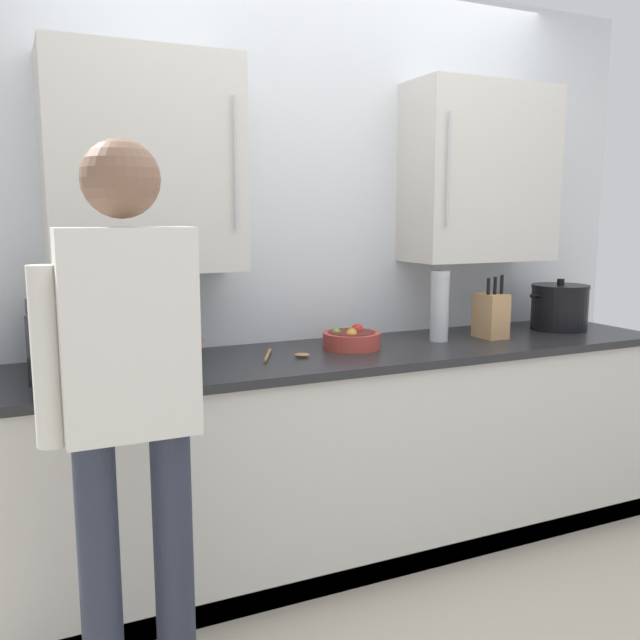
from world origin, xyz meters
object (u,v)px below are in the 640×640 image
wooden_spoon (285,355)px  knife_block (491,315)px  thermos_flask (440,306)px  microwave_oven (94,337)px  fruit_bowl (352,339)px  stock_pot (559,307)px  person_figure (129,397)px

wooden_spoon → knife_block: bearing=0.5°
wooden_spoon → thermos_flask: bearing=3.0°
microwave_oven → fruit_bowl: size_ratio=2.86×
thermos_flask → fruit_bowl: size_ratio=1.29×
stock_pot → thermos_flask: thermos_flask is taller
wooden_spoon → fruit_bowl: 0.34m
stock_pot → thermos_flask: size_ratio=1.16×
knife_block → stock_pot: knife_block is taller
microwave_oven → thermos_flask: thermos_flask is taller
thermos_flask → wooden_spoon: bearing=-177.0°
microwave_oven → knife_block: (1.78, -0.04, -0.02)m
stock_pot → person_figure: bearing=-161.0°
microwave_oven → person_figure: person_figure is taller
wooden_spoon → knife_block: (1.05, 0.01, 0.10)m
wooden_spoon → person_figure: bearing=-135.5°
fruit_bowl → person_figure: (-1.07, -0.78, 0.06)m
fruit_bowl → person_figure: person_figure is taller
knife_block → wooden_spoon: bearing=-179.5°
stock_pot → fruit_bowl: 1.18m
microwave_oven → wooden_spoon: (0.73, -0.05, -0.12)m
wooden_spoon → person_figure: size_ratio=0.13×
stock_pot → person_figure: 2.38m
thermos_flask → person_figure: bearing=-153.3°
microwave_oven → knife_block: bearing=-1.2°
microwave_oven → person_figure: (-0.00, -0.77, -0.03)m
knife_block → fruit_bowl: size_ratio=1.19×
knife_block → fruit_bowl: knife_block is taller
wooden_spoon → thermos_flask: 0.80m
fruit_bowl → knife_block: bearing=-3.8°
knife_block → thermos_flask: (-0.27, 0.03, 0.06)m
microwave_oven → stock_pot: (2.25, 0.00, -0.02)m
microwave_oven → thermos_flask: 1.51m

